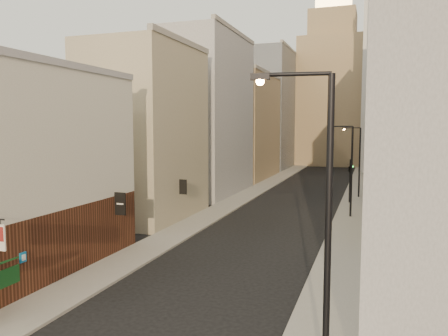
% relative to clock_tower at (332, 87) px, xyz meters
% --- Properties ---
extents(sidewalk_left, '(3.00, 140.00, 0.15)m').
position_rel_clock_tower_xyz_m(sidewalk_left, '(-5.50, -37.00, -17.56)').
color(sidewalk_left, gray).
rests_on(sidewalk_left, ground).
extents(sidewalk_right, '(3.00, 140.00, 0.15)m').
position_rel_clock_tower_xyz_m(sidewalk_right, '(7.50, -37.00, -17.56)').
color(sidewalk_right, gray).
rests_on(sidewalk_right, ground).
extents(near_building_left, '(8.30, 23.04, 12.30)m').
position_rel_clock_tower_xyz_m(near_building_left, '(-9.99, -83.00, -11.61)').
color(near_building_left, '#562D1B').
rests_on(near_building_left, ground).
extents(left_bldg_beige, '(8.00, 12.00, 16.00)m').
position_rel_clock_tower_xyz_m(left_bldg_beige, '(-11.00, -66.00, -9.63)').
color(left_bldg_beige, tan).
rests_on(left_bldg_beige, ground).
extents(left_bldg_grey, '(8.00, 16.00, 20.00)m').
position_rel_clock_tower_xyz_m(left_bldg_grey, '(-11.00, -50.00, -7.63)').
color(left_bldg_grey, gray).
rests_on(left_bldg_grey, ground).
extents(left_bldg_tan, '(8.00, 18.00, 17.00)m').
position_rel_clock_tower_xyz_m(left_bldg_tan, '(-11.00, -32.00, -9.13)').
color(left_bldg_tan, '#907756').
rests_on(left_bldg_tan, ground).
extents(left_bldg_wingrid, '(8.00, 20.00, 24.00)m').
position_rel_clock_tower_xyz_m(left_bldg_wingrid, '(-11.00, -12.00, -5.63)').
color(left_bldg_wingrid, gray).
rests_on(left_bldg_wingrid, ground).
extents(right_bldg_beige, '(8.00, 16.00, 20.00)m').
position_rel_clock_tower_xyz_m(right_bldg_beige, '(13.00, -62.00, -7.63)').
color(right_bldg_beige, tan).
rests_on(right_bldg_beige, ground).
extents(right_bldg_wingrid, '(8.00, 20.00, 26.00)m').
position_rel_clock_tower_xyz_m(right_bldg_wingrid, '(13.00, -42.00, -4.63)').
color(right_bldg_wingrid, gray).
rests_on(right_bldg_wingrid, ground).
extents(highrise, '(21.00, 23.00, 51.20)m').
position_rel_clock_tower_xyz_m(highrise, '(19.00, -14.00, 8.02)').
color(highrise, gray).
rests_on(highrise, ground).
extents(clock_tower, '(14.00, 14.00, 44.90)m').
position_rel_clock_tower_xyz_m(clock_tower, '(0.00, 0.00, 0.00)').
color(clock_tower, '#907756').
rests_on(clock_tower, ground).
extents(white_tower, '(8.00, 8.00, 41.50)m').
position_rel_clock_tower_xyz_m(white_tower, '(11.00, -14.00, 0.97)').
color(white_tower, silver).
rests_on(white_tower, ground).
extents(streetlamp_near, '(2.72, 0.58, 10.40)m').
position_rel_clock_tower_xyz_m(streetlamp_near, '(7.68, -88.03, -11.69)').
color(streetlamp_near, black).
rests_on(streetlamp_near, ground).
extents(streetlamp_mid, '(2.29, 0.25, 8.71)m').
position_rel_clock_tower_xyz_m(streetlamp_mid, '(7.21, -60.03, -12.66)').
color(streetlamp_mid, black).
rests_on(streetlamp_mid, ground).
extents(streetlamp_far, '(2.24, 0.25, 8.54)m').
position_rel_clock_tower_xyz_m(streetlamp_far, '(7.58, -47.72, -12.75)').
color(streetlamp_far, black).
rests_on(streetlamp_far, ground).
extents(traffic_light_right, '(0.71, 0.71, 5.00)m').
position_rel_clock_tower_xyz_m(traffic_light_right, '(6.94, -52.05, -13.78)').
color(traffic_light_right, black).
rests_on(traffic_light_right, ground).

